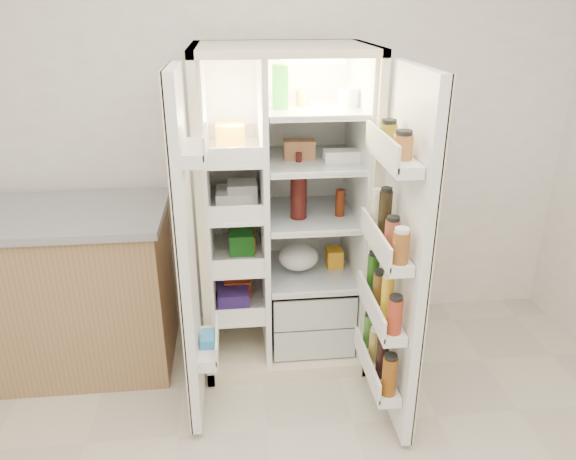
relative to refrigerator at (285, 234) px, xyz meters
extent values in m
cube|color=white|center=(-0.17, 0.35, 0.61)|extent=(4.00, 0.02, 2.70)
cube|color=beige|center=(-0.02, 0.28, 0.16)|extent=(0.92, 0.04, 1.80)
cube|color=beige|center=(-0.46, -0.05, 0.16)|extent=(0.04, 0.70, 1.80)
cube|color=beige|center=(0.42, -0.05, 0.16)|extent=(0.04, 0.70, 1.80)
cube|color=beige|center=(-0.02, -0.05, 1.04)|extent=(0.92, 0.70, 0.04)
cube|color=beige|center=(-0.02, -0.05, -0.70)|extent=(0.92, 0.70, 0.08)
cube|color=white|center=(-0.02, 0.25, 0.18)|extent=(0.84, 0.02, 1.68)
cube|color=white|center=(-0.43, -0.05, 0.18)|extent=(0.02, 0.62, 1.68)
cube|color=white|center=(0.39, -0.05, 0.18)|extent=(0.02, 0.62, 1.68)
cube|color=white|center=(-0.13, -0.05, 0.18)|extent=(0.03, 0.62, 1.68)
cube|color=#B9C3BF|center=(0.14, -0.07, -0.56)|extent=(0.47, 0.52, 0.19)
cube|color=#B9C3BF|center=(0.14, -0.07, -0.36)|extent=(0.47, 0.52, 0.19)
cube|color=#FFD18C|center=(0.14, 0.00, 0.98)|extent=(0.30, 0.30, 0.02)
cube|color=white|center=(-0.28, -0.05, -0.39)|extent=(0.28, 0.58, 0.02)
cube|color=white|center=(-0.28, -0.05, -0.09)|extent=(0.28, 0.58, 0.02)
cube|color=white|center=(-0.28, -0.05, 0.21)|extent=(0.28, 0.58, 0.02)
cube|color=white|center=(-0.28, -0.05, 0.51)|extent=(0.28, 0.58, 0.02)
cube|color=silver|center=(0.14, -0.05, -0.22)|extent=(0.49, 0.58, 0.01)
cube|color=silver|center=(0.14, -0.05, 0.14)|extent=(0.49, 0.58, 0.01)
cube|color=silver|center=(0.14, -0.05, 0.46)|extent=(0.49, 0.58, 0.02)
cube|color=silver|center=(0.14, -0.05, 0.74)|extent=(0.49, 0.58, 0.02)
cube|color=#D1431D|center=(-0.28, -0.05, -0.33)|extent=(0.16, 0.20, 0.10)
cube|color=#217A22|center=(-0.28, -0.05, -0.02)|extent=(0.14, 0.18, 0.12)
cube|color=white|center=(-0.28, -0.05, 0.25)|extent=(0.20, 0.22, 0.07)
cube|color=gold|center=(-0.28, -0.05, 0.59)|extent=(0.15, 0.16, 0.14)
cube|color=#4B2E8A|center=(-0.28, -0.05, -0.34)|extent=(0.18, 0.20, 0.09)
cube|color=orange|center=(-0.28, -0.05, -0.03)|extent=(0.14, 0.18, 0.10)
cube|color=silver|center=(-0.28, -0.05, 0.28)|extent=(0.16, 0.16, 0.12)
sphere|color=orange|center=(0.01, -0.15, -0.62)|extent=(0.07, 0.07, 0.07)
sphere|color=orange|center=(0.10, -0.11, -0.62)|extent=(0.07, 0.07, 0.07)
sphere|color=orange|center=(0.20, -0.15, -0.62)|extent=(0.07, 0.07, 0.07)
sphere|color=orange|center=(0.06, -0.01, -0.62)|extent=(0.07, 0.07, 0.07)
sphere|color=orange|center=(0.16, -0.03, -0.62)|extent=(0.07, 0.07, 0.07)
ellipsoid|color=#477B29|center=(0.14, -0.05, -0.34)|extent=(0.26, 0.24, 0.11)
cylinder|color=#40100D|center=(0.06, -0.11, 0.28)|extent=(0.09, 0.09, 0.28)
cylinder|color=#62200A|center=(0.30, -0.11, 0.22)|extent=(0.05, 0.05, 0.15)
cube|color=green|center=(-0.03, -0.10, 0.85)|extent=(0.07, 0.07, 0.22)
cylinder|color=white|center=(0.32, -0.08, 0.79)|extent=(0.10, 0.10, 0.09)
cylinder|color=#AD6927|center=(0.09, -0.02, 0.79)|extent=(0.06, 0.06, 0.08)
cube|color=white|center=(0.32, -0.12, 0.49)|extent=(0.23, 0.10, 0.06)
cube|color=#9D643F|center=(0.07, -0.05, 0.51)|extent=(0.17, 0.09, 0.10)
ellipsoid|color=silver|center=(0.07, -0.09, -0.14)|extent=(0.23, 0.21, 0.15)
cube|color=#FFA21A|center=(0.29, -0.02, -0.16)|extent=(0.09, 0.11, 0.11)
cube|color=white|center=(-0.52, -0.60, 0.16)|extent=(0.05, 0.40, 1.72)
cube|color=beige|center=(-0.54, -0.60, 0.16)|extent=(0.01, 0.40, 1.72)
cube|color=white|center=(-0.45, -0.60, -0.34)|extent=(0.09, 0.32, 0.06)
cube|color=white|center=(-0.45, -0.60, 0.66)|extent=(0.09, 0.32, 0.06)
cube|color=#338CCC|center=(-0.45, -0.60, -0.31)|extent=(0.07, 0.12, 0.10)
cube|color=white|center=(0.48, -0.69, 0.16)|extent=(0.05, 0.58, 1.72)
cube|color=beige|center=(0.51, -0.69, 0.16)|extent=(0.01, 0.58, 1.72)
cube|color=white|center=(0.40, -0.69, -0.48)|extent=(0.11, 0.50, 0.05)
cube|color=white|center=(0.40, -0.69, -0.14)|extent=(0.11, 0.50, 0.05)
cube|color=white|center=(0.40, -0.69, 0.21)|extent=(0.11, 0.50, 0.05)
cube|color=white|center=(0.40, -0.69, 0.64)|extent=(0.11, 0.50, 0.05)
cylinder|color=brown|center=(0.40, -0.89, -0.36)|extent=(0.07, 0.07, 0.20)
cylinder|color=black|center=(0.40, -0.76, -0.35)|extent=(0.06, 0.06, 0.22)
cylinder|color=#A38836|center=(0.40, -0.63, -0.37)|extent=(0.06, 0.06, 0.18)
cylinder|color=#3C7727|center=(0.40, -0.50, -0.36)|extent=(0.06, 0.06, 0.19)
cylinder|color=#9E301A|center=(0.40, -0.89, -0.03)|extent=(0.07, 0.07, 0.17)
cylinder|color=gold|center=(0.40, -0.76, -0.01)|extent=(0.06, 0.06, 0.21)
cylinder|color=brown|center=(0.40, -0.63, -0.04)|extent=(0.07, 0.07, 0.16)
cylinder|color=#1E4F12|center=(0.40, -0.50, -0.02)|extent=(0.06, 0.06, 0.20)
cylinder|color=brown|center=(0.40, -0.89, 0.30)|extent=(0.07, 0.07, 0.14)
cylinder|color=#9C4228|center=(0.40, -0.76, 0.30)|extent=(0.07, 0.07, 0.14)
cylinder|color=black|center=(0.40, -0.63, 0.35)|extent=(0.06, 0.06, 0.23)
cylinder|color=beige|center=(0.40, -0.50, 0.32)|extent=(0.06, 0.06, 0.18)
cylinder|color=#9D5D27|center=(0.40, -0.81, 0.71)|extent=(0.08, 0.08, 0.10)
cylinder|color=olive|center=(0.40, -0.59, 0.71)|extent=(0.08, 0.08, 0.10)
cube|color=olive|center=(-1.33, -0.06, -0.29)|extent=(1.27, 0.66, 0.91)
cube|color=gray|center=(-1.33, -0.06, 0.19)|extent=(1.31, 0.70, 0.04)
camera|label=1|loc=(-0.29, -2.91, 1.26)|focal=34.00mm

